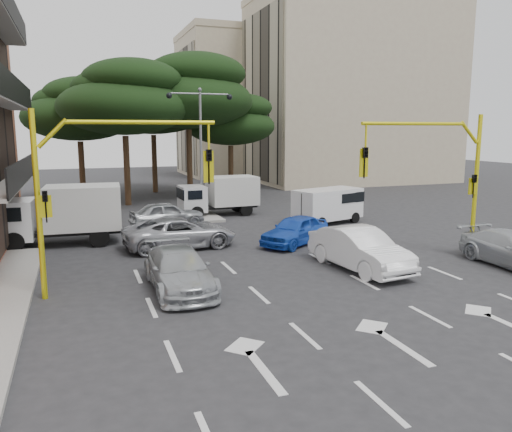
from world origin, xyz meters
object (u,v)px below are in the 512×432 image
(signal_mast_right, at_px, (443,166))
(car_white_hatch, at_px, (360,249))
(signal_mast_left, at_px, (97,176))
(car_silver_wagon, at_px, (179,270))
(street_lamp_center, at_px, (201,129))
(box_truck_b, at_px, (219,196))
(box_truck_a, at_px, (61,216))
(car_silver_cross_a, at_px, (180,233))
(car_silver_cross_b, at_px, (167,214))
(car_blue_compact, at_px, (295,230))
(van_white, at_px, (328,206))

(signal_mast_right, relative_size, car_white_hatch, 1.23)
(signal_mast_left, distance_m, car_white_hatch, 10.03)
(signal_mast_left, relative_size, car_silver_wagon, 1.26)
(street_lamp_center, bearing_deg, box_truck_b, -26.57)
(signal_mast_left, distance_m, box_truck_a, 8.55)
(car_white_hatch, relative_size, box_truck_a, 0.86)
(car_silver_cross_a, height_order, car_silver_cross_b, car_silver_cross_a)
(signal_mast_left, bearing_deg, box_truck_a, 99.96)
(signal_mast_right, relative_size, car_silver_cross_b, 1.45)
(street_lamp_center, bearing_deg, car_white_hatch, -79.27)
(car_white_hatch, height_order, box_truck_a, box_truck_a)
(car_silver_cross_b, bearing_deg, car_silver_cross_a, 168.64)
(car_blue_compact, xyz_separation_m, car_silver_wagon, (-6.49, -4.87, 0.00))
(car_silver_wagon, bearing_deg, car_white_hatch, 0.99)
(car_white_hatch, distance_m, car_blue_compact, 4.79)
(street_lamp_center, bearing_deg, car_silver_cross_a, -110.03)
(street_lamp_center, xyz_separation_m, car_silver_cross_a, (-3.11, -8.52, -4.71))
(car_white_hatch, height_order, car_silver_wagon, car_white_hatch)
(car_white_hatch, height_order, van_white, van_white)
(street_lamp_center, height_order, car_silver_cross_b, street_lamp_center)
(box_truck_a, bearing_deg, car_silver_cross_b, -59.48)
(car_blue_compact, distance_m, box_truck_a, 11.04)
(car_silver_cross_b, bearing_deg, signal_mast_right, -146.27)
(car_white_hatch, xyz_separation_m, car_blue_compact, (-0.59, 4.75, -0.11))
(car_blue_compact, height_order, car_silver_cross_b, car_silver_cross_b)
(street_lamp_center, distance_m, car_blue_compact, 10.99)
(car_white_hatch, bearing_deg, car_silver_wagon, 174.66)
(car_blue_compact, bearing_deg, signal_mast_left, -96.58)
(car_silver_cross_a, bearing_deg, car_silver_cross_b, -8.88)
(signal_mast_right, distance_m, car_blue_compact, 7.12)
(street_lamp_center, height_order, car_white_hatch, street_lamp_center)
(car_blue_compact, bearing_deg, car_white_hatch, -25.38)
(car_silver_cross_b, relative_size, box_truck_b, 0.83)
(car_silver_cross_a, xyz_separation_m, van_white, (9.26, 3.17, 0.31))
(car_blue_compact, relative_size, box_truck_a, 0.72)
(signal_mast_left, bearing_deg, van_white, 33.75)
(car_silver_cross_b, bearing_deg, car_blue_compact, -150.63)
(signal_mast_left, xyz_separation_m, car_silver_cross_a, (3.70, 5.49, -3.17))
(car_blue_compact, height_order, box_truck_a, box_truck_a)
(street_lamp_center, distance_m, box_truck_b, 4.35)
(car_blue_compact, relative_size, box_truck_b, 0.81)
(van_white, bearing_deg, signal_mast_right, -12.89)
(car_silver_cross_a, bearing_deg, car_blue_compact, -107.68)
(car_blue_compact, relative_size, van_white, 0.99)
(box_truck_a, bearing_deg, car_silver_wagon, -152.20)
(signal_mast_left, bearing_deg, box_truck_b, 59.98)
(signal_mast_left, distance_m, van_white, 15.85)
(street_lamp_center, xyz_separation_m, box_truck_b, (1.00, -0.50, -4.20))
(car_silver_wagon, height_order, box_truck_b, box_truck_b)
(car_silver_cross_b, height_order, box_truck_b, box_truck_b)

